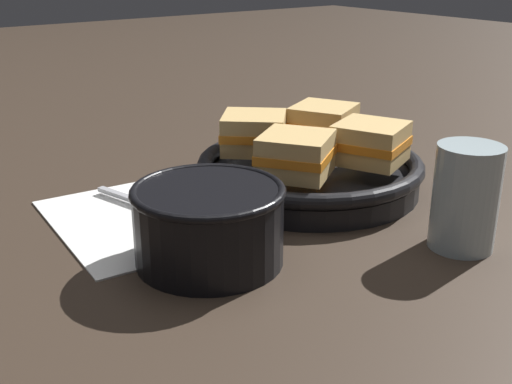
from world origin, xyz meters
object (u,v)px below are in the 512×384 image
object	(u,v)px
sandwich_far_left	(296,155)
sandwich_far_right	(370,143)
soup_bowl	(209,220)
sandwich_near_right	(254,133)
skillet	(310,172)
sandwich_near_left	(323,123)
spoon	(172,213)
drinking_glass	(466,197)

from	to	relation	value
sandwich_far_left	sandwich_far_right	distance (m)	0.10
soup_bowl	sandwich_near_right	distance (m)	0.22
sandwich_near_right	sandwich_far_left	xyz separation A→B (m)	(0.10, -0.02, 0.00)
skillet	sandwich_far_right	bearing A→B (deg)	35.81
sandwich_near_left	sandwich_far_left	world-z (taller)	same
spoon	drinking_glass	world-z (taller)	drinking_glass
soup_bowl	sandwich_far_right	world-z (taller)	sandwich_far_right
sandwich_far_right	soup_bowl	bearing A→B (deg)	-82.00
sandwich_far_left	spoon	bearing A→B (deg)	-113.79
sandwich_far_left	skillet	bearing A→B (deg)	125.81
spoon	sandwich_far_left	xyz separation A→B (m)	(0.06, 0.13, 0.06)
drinking_glass	skillet	bearing A→B (deg)	-176.34
sandwich_near_left	sandwich_far_left	size ratio (longest dim) A/B	0.97
sandwich_far_left	sandwich_near_left	bearing A→B (deg)	125.81
sandwich_far_left	sandwich_far_right	xyz separation A→B (m)	(0.02, 0.10, 0.00)
sandwich_far_left	sandwich_far_right	world-z (taller)	same
skillet	sandwich_far_right	size ratio (longest dim) A/B	2.71
drinking_glass	sandwich_near_left	bearing A→B (deg)	170.13
soup_bowl	drinking_glass	world-z (taller)	drinking_glass
soup_bowl	sandwich_far_right	xyz separation A→B (m)	(-0.03, 0.24, 0.02)
soup_bowl	spoon	bearing A→B (deg)	169.50
sandwich_near_right	drinking_glass	xyz separation A→B (m)	(0.27, 0.06, -0.01)
sandwich_near_left	sandwich_near_right	world-z (taller)	same
soup_bowl	drinking_glass	size ratio (longest dim) A/B	1.37
sandwich_far_right	spoon	bearing A→B (deg)	-107.62
skillet	drinking_glass	world-z (taller)	drinking_glass
sandwich_near_right	sandwich_far_right	xyz separation A→B (m)	(0.12, 0.08, 0.00)
soup_bowl	drinking_glass	xyz separation A→B (m)	(0.12, 0.22, 0.01)
sandwich_near_left	drinking_glass	distance (m)	0.26
spoon	sandwich_near_left	world-z (taller)	sandwich_near_left
sandwich_far_left	drinking_glass	world-z (taller)	drinking_glass
soup_bowl	drinking_glass	distance (m)	0.25
sandwich_near_left	drinking_glass	xyz separation A→B (m)	(0.25, -0.04, -0.01)
spoon	skillet	size ratio (longest dim) A/B	0.63
sandwich_near_left	sandwich_far_left	xyz separation A→B (m)	(0.08, -0.12, 0.00)
soup_bowl	sandwich_far_left	distance (m)	0.16
soup_bowl	sandwich_near_right	world-z (taller)	sandwich_near_right
sandwich_far_right	sandwich_near_right	bearing A→B (deg)	-144.19
sandwich_near_right	sandwich_far_right	world-z (taller)	same
sandwich_near_left	sandwich_near_right	xyz separation A→B (m)	(-0.02, -0.10, 0.00)
soup_bowl	sandwich_far_left	world-z (taller)	sandwich_far_left
soup_bowl	spoon	size ratio (longest dim) A/B	0.83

